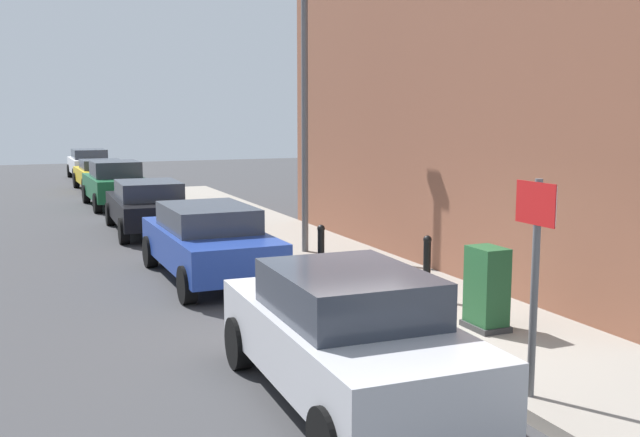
# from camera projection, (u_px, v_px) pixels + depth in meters

# --- Properties ---
(ground) EXTENTS (80.00, 80.00, 0.00)m
(ground) POSITION_uv_depth(u_px,v_px,m) (357.00, 347.00, 9.76)
(ground) COLOR #38383A
(sidewalk) EXTENTS (2.69, 30.00, 0.15)m
(sidewalk) POSITION_uv_depth(u_px,v_px,m) (314.00, 253.00, 15.94)
(sidewalk) COLOR gray
(sidewalk) RESTS_ON ground
(corner_building) EXTENTS (7.82, 12.44, 9.92)m
(corner_building) POSITION_uv_depth(u_px,v_px,m) (569.00, 27.00, 15.63)
(corner_building) COLOR brown
(corner_building) RESTS_ON ground
(car_silver) EXTENTS (1.86, 4.08, 1.48)m
(car_silver) POSITION_uv_depth(u_px,v_px,m) (346.00, 334.00, 7.77)
(car_silver) COLOR #B7B7BC
(car_silver) RESTS_ON ground
(car_blue) EXTENTS (1.87, 4.30, 1.41)m
(car_blue) POSITION_uv_depth(u_px,v_px,m) (209.00, 240.00, 13.65)
(car_blue) COLOR navy
(car_blue) RESTS_ON ground
(car_black) EXTENTS (1.93, 4.35, 1.37)m
(car_black) POSITION_uv_depth(u_px,v_px,m) (148.00, 205.00, 19.10)
(car_black) COLOR black
(car_black) RESTS_ON ground
(car_green) EXTENTS (1.88, 4.03, 1.54)m
(car_green) POSITION_uv_depth(u_px,v_px,m) (115.00, 184.00, 24.41)
(car_green) COLOR #195933
(car_green) RESTS_ON ground
(car_yellow) EXTENTS (1.98, 4.26, 1.26)m
(car_yellow) POSITION_uv_depth(u_px,v_px,m) (101.00, 174.00, 29.64)
(car_yellow) COLOR gold
(car_yellow) RESTS_ON ground
(car_white) EXTENTS (1.83, 4.12, 1.44)m
(car_white) POSITION_uv_depth(u_px,v_px,m) (89.00, 163.00, 34.76)
(car_white) COLOR silver
(car_white) RESTS_ON ground
(utility_cabinet) EXTENTS (0.46, 0.61, 1.15)m
(utility_cabinet) POSITION_uv_depth(u_px,v_px,m) (487.00, 291.00, 10.00)
(utility_cabinet) COLOR #1E4C28
(utility_cabinet) RESTS_ON sidewalk
(bollard_near_cabinet) EXTENTS (0.14, 0.14, 1.04)m
(bollard_near_cabinet) POSITION_uv_depth(u_px,v_px,m) (427.00, 265.00, 11.61)
(bollard_near_cabinet) COLOR black
(bollard_near_cabinet) RESTS_ON sidewalk
(bollard_far_kerb) EXTENTS (0.14, 0.14, 1.04)m
(bollard_far_kerb) POSITION_uv_depth(u_px,v_px,m) (321.00, 252.00, 12.73)
(bollard_far_kerb) COLOR black
(bollard_far_kerb) RESTS_ON sidewalk
(street_sign) EXTENTS (0.08, 0.60, 2.30)m
(street_sign) POSITION_uv_depth(u_px,v_px,m) (535.00, 255.00, 7.46)
(street_sign) COLOR #59595B
(street_sign) RESTS_ON sidewalk
(lamppost) EXTENTS (0.20, 0.44, 5.72)m
(lamppost) POSITION_uv_depth(u_px,v_px,m) (305.00, 104.00, 15.32)
(lamppost) COLOR #59595B
(lamppost) RESTS_ON sidewalk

